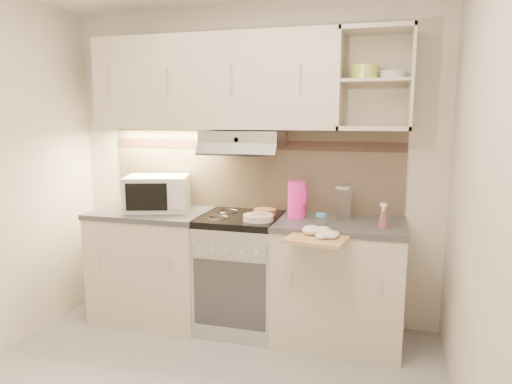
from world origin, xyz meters
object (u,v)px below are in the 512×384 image
Objects in this scene: spray_bottle at (383,217)px; plate_stack at (258,217)px; microwave at (157,193)px; glass_jar at (342,202)px; electric_range at (241,272)px; watering_can at (147,204)px; pink_pitcher at (297,199)px; cutting_board at (318,238)px.

plate_stack is at bearing 162.83° from spray_bottle.
microwave is 2.29× the size of glass_jar.
watering_can reaches higher than electric_range.
pink_pitcher reaches higher than electric_range.
spray_bottle is 0.48× the size of cutting_board.
microwave is 0.15m from watering_can.
electric_range is at bearing 9.92° from watering_can.
pink_pitcher is 1.09× the size of glass_jar.
pink_pitcher is at bearing 148.27° from spray_bottle.
microwave is 1.76m from spray_bottle.
pink_pitcher is at bearing -173.18° from glass_jar.
electric_range is 4.05× the size of plate_stack.
electric_range reaches higher than cutting_board.
microwave reaches higher than plate_stack.
microwave is 1.47m from glass_jar.
microwave reaches higher than cutting_board.
spray_bottle is at bearing 46.48° from cutting_board.
electric_range is 0.91m from watering_can.
glass_jar is at bearing 86.81° from cutting_board.
pink_pitcher is at bearing 126.81° from cutting_board.
spray_bottle reaches higher than electric_range.
plate_stack is at bearing -160.41° from glass_jar.
cutting_board is (-0.40, -0.30, -0.10)m from spray_bottle.
electric_range is at bearing 156.14° from spray_bottle.
glass_jar is at bearing 128.98° from spray_bottle.
pink_pitcher is (0.42, 0.05, 0.59)m from electric_range.
spray_bottle reaches higher than plate_stack.
pink_pitcher is 0.33m from glass_jar.
watering_can reaches higher than plate_stack.
spray_bottle is (0.62, -0.14, -0.07)m from pink_pitcher.
cutting_board is at bearing -162.48° from spray_bottle.
microwave is at bearing -177.66° from glass_jar.
cutting_board is at bearing -31.01° from electric_range.
spray_bottle is at bearing 5.31° from pink_pitcher.
microwave is 1.43m from cutting_board.
glass_jar is 0.51m from cutting_board.
plate_stack is 1.24× the size of spray_bottle.
microwave reaches higher than pink_pitcher.
plate_stack is 0.60× the size of cutting_board.
electric_range is 3.31× the size of pink_pitcher.
glass_jar is 0.34m from spray_bottle.
electric_range is at bearing 159.02° from cutting_board.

